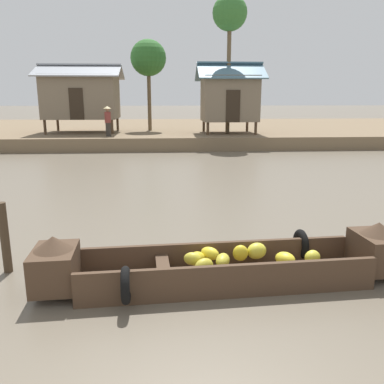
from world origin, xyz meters
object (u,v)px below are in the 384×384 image
Objects in this scene: palm_tree_near at (230,16)px; vendor_person at (108,120)px; banana_boat at (225,265)px; mooring_post at (5,238)px; stilt_house_left at (82,96)px; palm_tree_mid at (148,59)px; stilt_house_mid_left at (229,98)px.

vendor_person is (-6.95, -1.47, -5.72)m from palm_tree_near.
banana_boat is 4.77× the size of mooring_post.
stilt_house_left is 3.00× the size of vendor_person.
palm_tree_mid is (4.08, 1.29, 2.33)m from stilt_house_left.
banana_boat is 0.99× the size of palm_tree_mid.
stilt_house_mid_left is 19.05m from mooring_post.
palm_tree_mid is 4.82× the size of mooring_post.
banana_boat is 3.59m from mooring_post.
stilt_house_mid_left is at bearing -7.61° from stilt_house_left.
vendor_person is (1.90, -2.77, -1.28)m from stilt_house_left.
stilt_house_mid_left is at bearing 69.88° from mooring_post.
stilt_house_mid_left reaches higher than mooring_post.
palm_tree_mid reaches higher than stilt_house_mid_left.
palm_tree_near reaches higher than stilt_house_mid_left.
palm_tree_near is (8.85, -1.30, 4.43)m from stilt_house_left.
banana_boat is at bearing -76.51° from vendor_person.
stilt_house_left is 0.87× the size of palm_tree_mid.
stilt_house_left is 9.01m from stilt_house_mid_left.
palm_tree_near reaches higher than vendor_person.
banana_boat is 19.85m from palm_tree_near.
stilt_house_mid_left reaches higher than vendor_person.
banana_boat is 20.67m from stilt_house_left.
banana_boat is at bearing -99.01° from palm_tree_near.
stilt_house_mid_left is at bearing 12.61° from vendor_person.
banana_boat is 17.38m from vendor_person.
stilt_house_mid_left is at bearing 80.79° from banana_boat.
palm_tree_mid is at bearing 152.93° from stilt_house_mid_left.
banana_boat is 21.57m from palm_tree_mid.
stilt_house_left reaches higher than banana_boat.
banana_boat is 1.14× the size of stilt_house_left.
mooring_post is at bearing -110.12° from stilt_house_mid_left.
palm_tree_mid is 5.85m from vendor_person.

